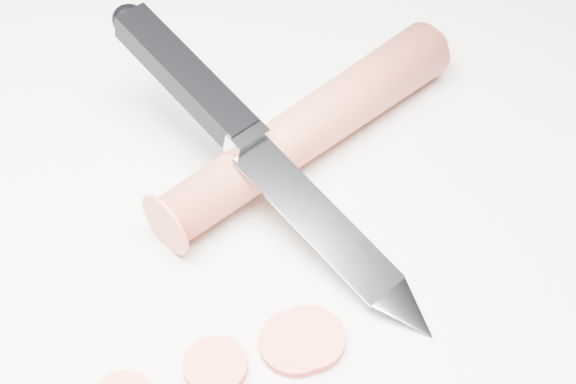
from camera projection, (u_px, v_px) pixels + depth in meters
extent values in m
plane|color=silver|center=(209.00, 313.00, 0.42)|extent=(2.40, 2.40, 0.00)
cylinder|color=#BA5033|center=(310.00, 127.00, 0.49)|extent=(0.20, 0.16, 0.03)
cylinder|color=#EF6345|center=(296.00, 343.00, 0.41)|extent=(0.04, 0.04, 0.01)
cylinder|color=#EF6345|center=(308.00, 339.00, 0.41)|extent=(0.04, 0.04, 0.01)
cylinder|color=#EF6345|center=(215.00, 366.00, 0.40)|extent=(0.03, 0.03, 0.01)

